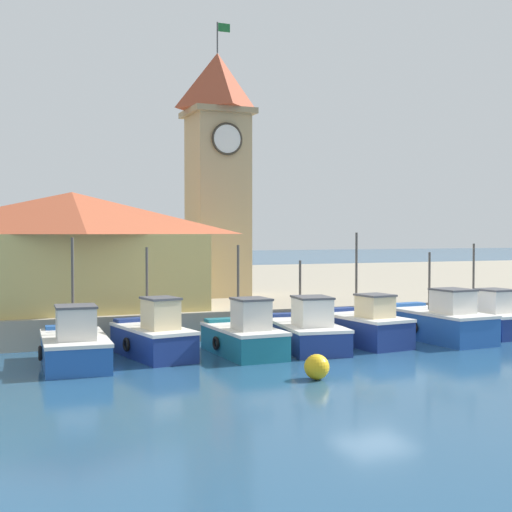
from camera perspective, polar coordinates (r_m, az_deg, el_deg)
The scene contains 13 objects.
ground_plane at distance 24.20m, azimuth 9.40°, elevation -9.06°, with size 300.00×300.00×0.00m, color navy.
quay_wharf at distance 50.22m, azimuth -7.71°, elevation -2.67°, with size 120.00×40.00×1.21m, color #9E937F.
fishing_boat_far_left at distance 25.34m, azimuth -14.32°, elevation -6.96°, with size 2.42×4.65×4.41m.
fishing_boat_left_outer at distance 26.60m, azimuth -8.21°, elevation -6.41°, with size 2.47×4.48×4.04m.
fishing_boat_left_inner at distance 26.81m, azimuth -0.95°, elevation -6.40°, with size 2.15×4.32×4.11m.
fishing_boat_mid_left at distance 28.34m, azimuth 3.99°, elevation -6.00°, with size 2.78×5.35×3.46m.
fishing_boat_center at distance 29.56m, azimuth 8.67°, elevation -5.58°, with size 2.40×4.42×4.59m.
fishing_boat_mid_right at distance 31.37m, azimuth 14.48°, elevation -5.13°, with size 2.43×5.23×3.73m.
fishing_boat_right_inner at distance 33.74m, azimuth 17.71°, elevation -4.80°, with size 2.33×4.72×4.08m.
clock_tower at distance 37.98m, azimuth -3.09°, elevation 7.15°, with size 3.32×3.32×14.43m.
warehouse_left at distance 31.97m, azimuth -14.49°, elevation 0.50°, with size 11.30×5.92×5.13m.
mooring_buoy at distance 22.53m, azimuth 4.88°, elevation -8.83°, with size 0.79×0.79×0.79m, color gold.
dock_worker_near_tower at distance 30.89m, azimuth -10.17°, elevation -2.83°, with size 0.34×0.22×1.62m.
Camera 1 is at (-12.44, -20.24, 4.58)m, focal length 50.00 mm.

